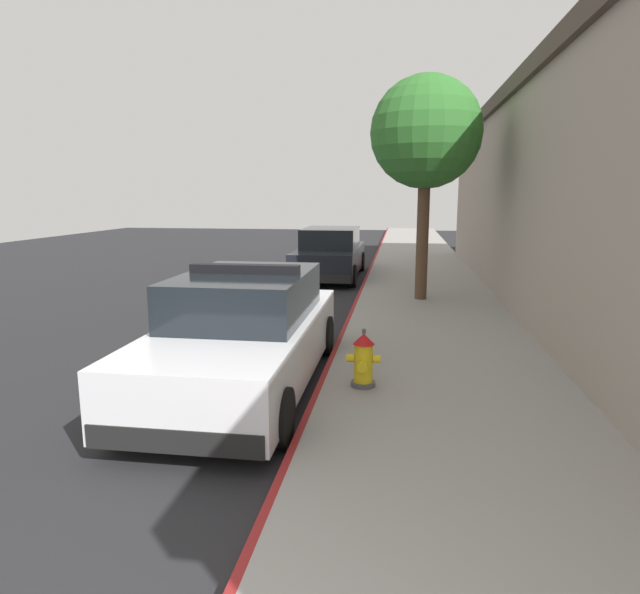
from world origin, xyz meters
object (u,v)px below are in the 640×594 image
at_px(fire_hydrant, 363,360).
at_px(street_tree, 426,134).
at_px(police_cruiser, 245,334).
at_px(parked_car_silver_ahead, 330,254).

bearing_deg(fire_hydrant, street_tree, 81.56).
bearing_deg(street_tree, police_cruiser, -112.84).
xyz_separation_m(fire_hydrant, street_tree, (0.93, 6.27, 3.44)).
bearing_deg(police_cruiser, fire_hydrant, -7.30).
height_order(police_cruiser, parked_car_silver_ahead, police_cruiser).
xyz_separation_m(police_cruiser, parked_car_silver_ahead, (-0.15, 10.18, -0.00)).
bearing_deg(fire_hydrant, parked_car_silver_ahead, 99.69).
relative_size(police_cruiser, street_tree, 0.95).
relative_size(police_cruiser, parked_car_silver_ahead, 1.00).
relative_size(police_cruiser, fire_hydrant, 6.37).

